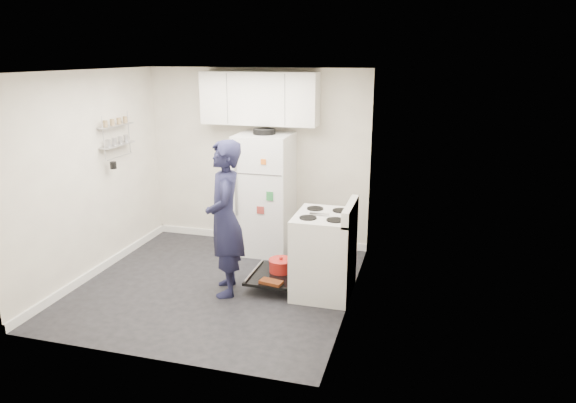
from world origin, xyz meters
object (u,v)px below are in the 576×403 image
(electric_range, at_px, (323,255))
(open_oven_door, at_px, (277,271))
(refrigerator, at_px, (265,193))
(person, at_px, (225,219))

(electric_range, distance_m, open_oven_door, 0.63)
(electric_range, height_order, refrigerator, refrigerator)
(open_oven_door, xyz_separation_m, person, (-0.51, -0.31, 0.70))
(open_oven_door, bearing_deg, electric_range, -4.04)
(refrigerator, bearing_deg, person, -91.27)
(open_oven_door, xyz_separation_m, refrigerator, (-0.48, 1.06, 0.64))
(open_oven_door, relative_size, person, 0.40)
(person, bearing_deg, open_oven_door, 99.66)
(electric_range, relative_size, refrigerator, 0.64)
(refrigerator, height_order, person, person)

